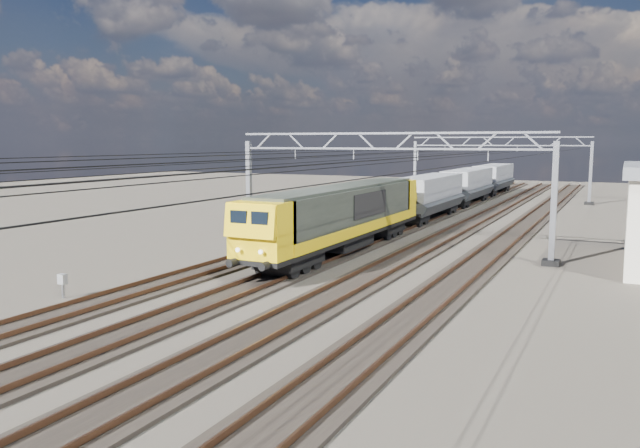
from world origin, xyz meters
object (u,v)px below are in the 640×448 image
at_px(hopper_wagon_lead, 429,194).
at_px(hopper_wagon_mid, 467,183).
at_px(locomotive, 343,214).
at_px(catenary_gantry_far, 498,166).
at_px(hopper_wagon_third, 494,177).
at_px(trackside_cabinet, 63,280).
at_px(catenary_gantry_mid, 385,187).

xyz_separation_m(hopper_wagon_lead, hopper_wagon_mid, (0.00, 14.20, 0.00)).
height_order(locomotive, hopper_wagon_mid, locomotive).
xyz_separation_m(catenary_gantry_far, locomotive, (-2.00, -37.57, -1.58)).
distance_m(hopper_wagon_lead, hopper_wagon_third, 28.40).
distance_m(locomotive, trackside_cabinet, 16.30).
bearing_deg(catenary_gantry_far, locomotive, -93.05).
relative_size(locomotive, trackside_cabinet, 20.45).
xyz_separation_m(catenary_gantry_mid, locomotive, (-2.00, -1.57, -1.58)).
height_order(catenary_gantry_far, hopper_wagon_lead, catenary_gantry_far).
distance_m(catenary_gantry_mid, trackside_cabinet, 18.75).
distance_m(catenary_gantry_far, hopper_wagon_lead, 20.04).
bearing_deg(hopper_wagon_lead, catenary_gantry_far, 84.25).
xyz_separation_m(catenary_gantry_far, trackside_cabinet, (-8.24, -52.55, -3.14)).
bearing_deg(catenary_gantry_far, hopper_wagon_third, 103.20).
bearing_deg(locomotive, hopper_wagon_lead, 90.00).
relative_size(hopper_wagon_lead, hopper_wagon_third, 1.00).
xyz_separation_m(catenary_gantry_mid, hopper_wagon_third, (-2.00, 44.53, -1.67)).
height_order(hopper_wagon_lead, hopper_wagon_third, same).
bearing_deg(catenary_gantry_mid, hopper_wagon_mid, 93.77).
xyz_separation_m(locomotive, hopper_wagon_third, (-0.00, 46.10, -0.09)).
xyz_separation_m(catenary_gantry_far, hopper_wagon_lead, (-2.00, -19.87, -1.67)).
bearing_deg(trackside_cabinet, hopper_wagon_mid, 82.42).
height_order(hopper_wagon_lead, trackside_cabinet, hopper_wagon_lead).
height_order(locomotive, hopper_wagon_third, locomotive).
distance_m(locomotive, hopper_wagon_lead, 17.70).
relative_size(locomotive, hopper_wagon_third, 1.62).
height_order(catenary_gantry_mid, hopper_wagon_mid, catenary_gantry_mid).
bearing_deg(hopper_wagon_mid, trackside_cabinet, -97.58).
bearing_deg(trackside_cabinet, catenary_gantry_far, 81.09).
bearing_deg(hopper_wagon_third, trackside_cabinet, -95.83).
bearing_deg(locomotive, catenary_gantry_mid, 38.06).
xyz_separation_m(locomotive, hopper_wagon_lead, (-0.00, 17.70, -0.09)).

